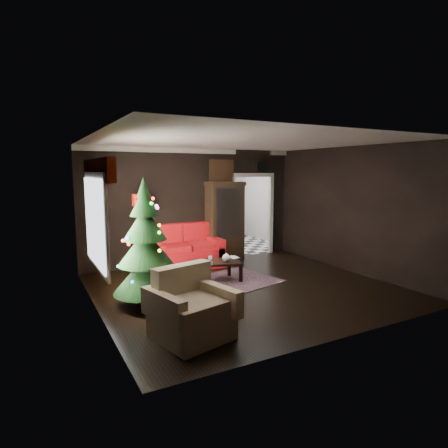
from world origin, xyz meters
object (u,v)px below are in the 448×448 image
loveseat (186,246)px  kitchen_table (221,235)px  floor_lamp (140,237)px  armchair (192,305)px  christmas_tree (145,244)px  coffee_table (216,271)px  teapot (226,258)px  curio_cabinet (225,223)px  wall_clock (261,166)px

loveseat → kitchen_table: (1.80, 1.65, -0.12)m
loveseat → floor_lamp: 1.15m
loveseat → armchair: size_ratio=1.76×
christmas_tree → coffee_table: (1.64, 0.63, -0.83)m
teapot → kitchen_table: kitchen_table is taller
curio_cabinet → armchair: bearing=-123.7°
floor_lamp → kitchen_table: (2.90, 1.72, -0.45)m
coffee_table → wall_clock: (2.26, 1.80, 2.16)m
curio_cabinet → coffee_table: curio_cabinet is taller
loveseat → teapot: loveseat is taller
christmas_tree → teapot: (1.79, 0.48, -0.53)m
floor_lamp → armchair: size_ratio=1.93×
armchair → coffee_table: armchair is taller
loveseat → floor_lamp: floor_lamp is taller
christmas_tree → teapot: size_ratio=11.45×
loveseat → wall_clock: size_ratio=5.31×
coffee_table → kitchen_table: size_ratio=1.26×
teapot → wall_clock: bearing=42.7°
armchair → kitchen_table: size_ratio=1.29×
curio_cabinet → teapot: (-0.91, -1.77, -0.43)m
christmas_tree → loveseat: bearing=52.6°
teapot → kitchen_table: (1.56, 3.20, -0.15)m
coffee_table → loveseat: bearing=93.7°
armchair → kitchen_table: (3.18, 5.22, -0.09)m
christmas_tree → curio_cabinet: bearing=39.8°
loveseat → armchair: bearing=-111.2°
armchair → kitchen_table: 6.12m
wall_clock → kitchen_table: (-0.55, 1.25, -2.00)m
armchair → christmas_tree: bearing=82.3°
christmas_tree → coffee_table: christmas_tree is taller
coffee_table → kitchen_table: kitchen_table is taller
armchair → teapot: (1.62, 2.02, 0.06)m
christmas_tree → wall_clock: 4.78m
curio_cabinet → teapot: bearing=-117.3°
teapot → curio_cabinet: bearing=62.7°
loveseat → coffee_table: loveseat is taller
armchair → coffee_table: size_ratio=1.02×
teapot → wall_clock: (2.11, 1.95, 1.86)m
teapot → kitchen_table: 3.56m
armchair → teapot: 2.59m
floor_lamp → christmas_tree: bearing=-102.9°
loveseat → christmas_tree: size_ratio=0.81×
loveseat → wall_clock: (2.35, 0.40, 1.88)m
wall_clock → curio_cabinet: bearing=-171.5°
wall_clock → christmas_tree: bearing=-148.1°
armchair → kitchen_table: armchair is taller
curio_cabinet → christmas_tree: christmas_tree is taller
coffee_table → floor_lamp: bearing=132.0°
coffee_table → teapot: size_ratio=5.14×
floor_lamp → christmas_tree: 2.02m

